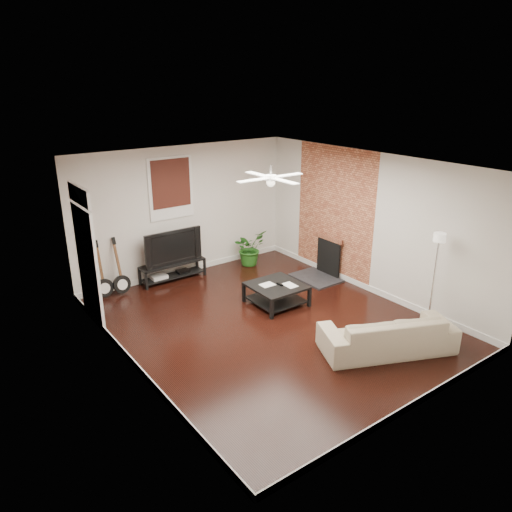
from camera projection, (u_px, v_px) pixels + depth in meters
The scene contains 14 objects.
room at pixel (270, 249), 8.11m from camera, with size 5.01×6.01×2.81m.
brick_accent at pixel (334, 213), 10.25m from camera, with size 0.02×2.20×2.80m, color #9C4B32.
fireplace at pixel (322, 257), 10.41m from camera, with size 0.80×1.10×0.92m, color black.
window_back at pixel (171, 188), 10.00m from camera, with size 1.00×0.06×1.30m, color black.
door_left at pixel (88, 255), 8.24m from camera, with size 0.08×1.00×2.50m, color white.
tv_stand at pixel (173, 271), 10.37m from camera, with size 1.42×0.38×0.40m, color black.
tv at pixel (171, 246), 10.19m from camera, with size 1.27×0.17×0.73m, color black.
coffee_table at pixel (276, 294), 9.26m from camera, with size 0.95×0.95×0.40m, color black.
sofa at pixel (387, 333), 7.64m from camera, with size 2.09×0.82×0.61m, color tan.
floor_lamp at pixel (434, 281), 8.22m from camera, with size 0.28×0.28×1.71m, color white, non-canonical shape.
potted_plant at pixel (249, 248), 11.17m from camera, with size 0.73×0.63×0.81m, color #23611B.
guitar_left at pixel (102, 270), 9.38m from camera, with size 0.36×0.26×1.17m, color black, non-canonical shape.
guitar_right at pixel (120, 267), 9.55m from camera, with size 0.36×0.26×1.17m, color black, non-canonical shape.
ceiling_fan at pixel (271, 178), 7.70m from camera, with size 1.24×1.24×0.32m, color white, non-canonical shape.
Camera 1 is at (-4.71, -6.04, 4.09)m, focal length 33.97 mm.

